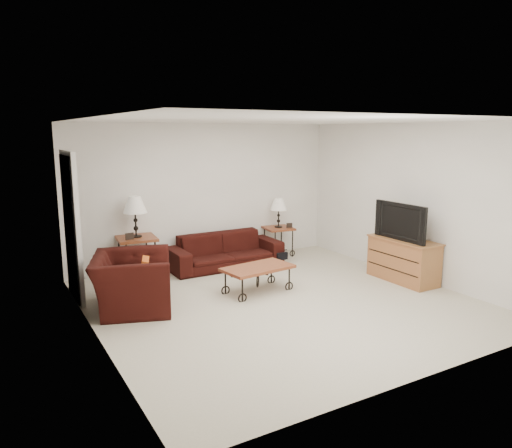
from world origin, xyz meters
The scene contains 20 objects.
ground centered at (0.00, 0.00, 0.00)m, with size 5.00×5.00×0.00m, color beige.
wall_back centered at (0.00, 2.50, 1.25)m, with size 5.00×0.02×2.50m, color silver.
wall_front centered at (0.00, -2.50, 1.25)m, with size 5.00×0.02×2.50m, color silver.
wall_left centered at (-2.50, 0.00, 1.25)m, with size 0.02×5.00×2.50m, color silver.
wall_right centered at (2.50, 0.00, 1.25)m, with size 0.02×5.00×2.50m, color silver.
ceiling centered at (0.00, 0.00, 2.50)m, with size 5.00×5.00×0.00m, color white.
doorway centered at (-2.47, 1.65, 1.02)m, with size 0.08×0.94×2.04m, color black.
sofa centered at (0.13, 2.02, 0.29)m, with size 2.01×0.79×0.59m, color black.
side_table_left centered at (-1.39, 2.20, 0.33)m, with size 0.61×0.61×0.67m, color brown.
side_table_right centered at (1.36, 2.20, 0.28)m, with size 0.51×0.51×0.56m, color brown.
lamp_left centered at (-1.39, 2.20, 1.00)m, with size 0.38×0.38×0.67m, color black, non-canonical shape.
lamp_right centered at (1.36, 2.20, 0.84)m, with size 0.32×0.32×0.56m, color black, non-canonical shape.
photo_frame_left centered at (-1.54, 2.05, 0.72)m, with size 0.13×0.02×0.11m, color black.
photo_frame_right centered at (1.51, 2.05, 0.61)m, with size 0.11×0.01×0.09m, color black.
coffee_table centered at (-0.06, 0.54, 0.19)m, with size 1.04×0.56×0.39m, color brown.
armchair centered at (-1.88, 0.78, 0.37)m, with size 1.15×1.00×0.75m, color black.
throw_pillow centered at (-1.73, 0.73, 0.52)m, with size 0.34×0.09×0.34m, color #C46019.
tv_stand centered at (2.23, -0.14, 0.34)m, with size 0.47×1.14×0.68m, color olive.
television centered at (2.21, -0.14, 0.97)m, with size 1.02×0.13×0.59m, color black.
backpack centered at (1.06, 1.70, 0.20)m, with size 0.31×0.24×0.40m, color black.
Camera 1 is at (-3.55, -5.45, 2.35)m, focal length 34.00 mm.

